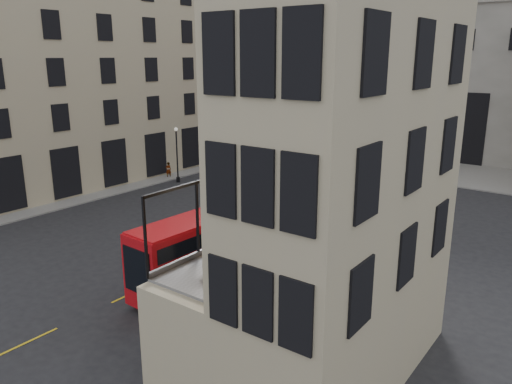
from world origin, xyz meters
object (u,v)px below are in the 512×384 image
Objects in this scene: bus_far at (291,141)px; cafe_chair_a at (251,266)px; traffic_light_far at (256,145)px; bus_near at (214,243)px; cafe_chair_b at (280,248)px; car_a at (255,180)px; street_lamp_a at (177,158)px; pedestrian_c at (422,156)px; cafe_chair_d at (325,226)px; cyclist at (302,198)px; car_b at (372,190)px; bicycle at (189,226)px; pedestrian_a at (227,154)px; cafe_chair_c at (292,247)px; pedestrian_d at (436,159)px; traffic_light_near at (281,199)px; pedestrian_e at (168,170)px; cafe_table_near at (212,251)px; pedestrian_b at (331,150)px; cafe_table_far at (280,216)px; car_c at (269,168)px; street_lamp_b at (356,146)px.

cafe_chair_a is at bearing -59.28° from bus_far.
bus_near reaches higher than traffic_light_far.
car_a is at bearing 128.81° from cafe_chair_b.
street_lamp_a is at bearing 140.06° from cafe_chair_a.
pedestrian_c is 38.50m from cafe_chair_d.
car_a is 2.88× the size of cyclist.
car_b is (17.55, 5.71, -1.57)m from street_lamp_a.
street_lamp_a is at bearing 44.33° from bicycle.
bus_far is at bearing 123.52° from car_b.
cyclist is 21.37m from cafe_chair_b.
pedestrian_a is 2.54× the size of cafe_chair_c.
traffic_light_near is at bearing 168.34° from pedestrian_d.
cafe_table_near is at bearing 69.36° from pedestrian_e.
cafe_table_near is 0.95× the size of cafe_chair_c.
traffic_light_far is 0.76× the size of car_b.
cafe_chair_d is at bearing -97.49° from car_b.
car_a is (-8.63, 8.56, -1.60)m from traffic_light_near.
bus_far is 35.48m from cafe_chair_d.
pedestrian_d reaches higher than car_a.
traffic_light_near reaches higher than pedestrian_a.
car_b is 16.30m from pedestrian_d.
cafe_chair_a is (8.16, -42.52, 3.87)m from pedestrian_c.
cafe_chair_b is at bearing -30.07° from bus_near.
pedestrian_b is at bearing 24.40° from cyclist.
pedestrian_c is at bearing 99.22° from cafe_table_far.
pedestrian_b reaches higher than cyclist.
cafe_chair_a is 1.07× the size of cafe_chair_c.
car_c is at bearing -37.01° from traffic_light_far.
street_lamp_b is at bearing 110.30° from cafe_chair_a.
street_lamp_a is 7.96× the size of cafe_table_far.
cafe_table_near is (24.88, -21.40, 4.28)m from pedestrian_e.
traffic_light_near is 0.78× the size of car_a.
cafe_chair_c is at bearing 63.26° from pedestrian_c.
pedestrian_e is at bearing 166.90° from car_a.
car_a is 11.83m from pedestrian_a.
cafe_chair_a is (1.64, 0.22, -0.23)m from cafe_table_near.
car_a is 5.00m from car_c.
bus_near is at bearing -39.88° from street_lamp_a.
bus_far reaches higher than cyclist.
car_c reaches higher than pedestrian_e.
cafe_table_far is (18.25, -29.39, 2.37)m from bus_far.
pedestrian_c is at bearing 159.37° from pedestrian_e.
cafe_chair_d is (7.06, -0.80, 2.66)m from bus_near.
cyclist is 19.07m from pedestrian_a.
traffic_light_far is 2.16× the size of bicycle.
pedestrian_d is (0.30, 16.29, 0.07)m from car_b.
pedestrian_c is at bearing 101.20° from cafe_chair_b.
cafe_table_near is at bearing -137.20° from pedestrian_b.
street_lamp_b reaches higher than bus_far.
pedestrian_a is at bearing 3.87° from car_c.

